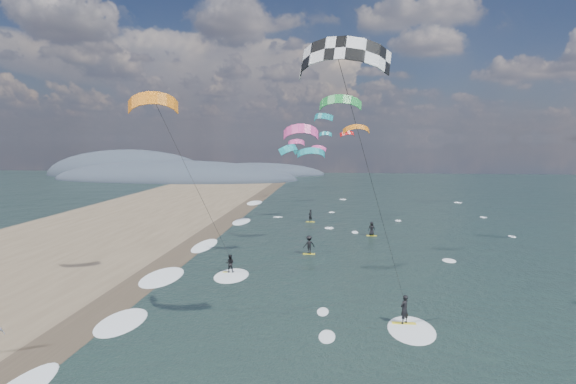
# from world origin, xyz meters

# --- Properties ---
(ground) EXTENTS (260.00, 260.00, 0.00)m
(ground) POSITION_xyz_m (0.00, 0.00, 0.00)
(ground) COLOR black
(ground) RESTS_ON ground
(wet_sand_strip) EXTENTS (3.00, 240.00, 0.00)m
(wet_sand_strip) POSITION_xyz_m (-12.00, 10.00, 0.00)
(wet_sand_strip) COLOR #382D23
(wet_sand_strip) RESTS_ON ground
(coastal_hills) EXTENTS (80.00, 41.00, 15.00)m
(coastal_hills) POSITION_xyz_m (-44.84, 107.86, 0.00)
(coastal_hills) COLOR #3D4756
(coastal_hills) RESTS_ON ground
(kitesurfer_near_a) EXTENTS (7.79, 8.73, 15.32)m
(kitesurfer_near_a) POSITION_xyz_m (3.00, 2.55, 11.47)
(kitesurfer_near_a) COLOR yellow
(kitesurfer_near_a) RESTS_ON ground
(kitesurfer_near_b) EXTENTS (6.81, 8.54, 14.14)m
(kitesurfer_near_b) POSITION_xyz_m (-8.33, 12.65, 8.66)
(kitesurfer_near_b) COLOR yellow
(kitesurfer_near_b) RESTS_ON ground
(far_kitesurfers) EXTENTS (8.28, 17.95, 1.73)m
(far_kitesurfers) POSITION_xyz_m (1.19, 28.80, 0.83)
(far_kitesurfers) COLOR yellow
(far_kitesurfers) RESTS_ON ground
(bg_kite_field) EXTENTS (13.45, 70.96, 6.60)m
(bg_kite_field) POSITION_xyz_m (0.26, 52.72, 11.37)
(bg_kite_field) COLOR red
(bg_kite_field) RESTS_ON ground
(shoreline_surf) EXTENTS (2.40, 79.40, 0.11)m
(shoreline_surf) POSITION_xyz_m (-10.80, 14.75, 0.00)
(shoreline_surf) COLOR white
(shoreline_surf) RESTS_ON ground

